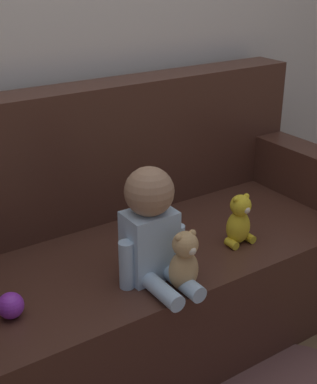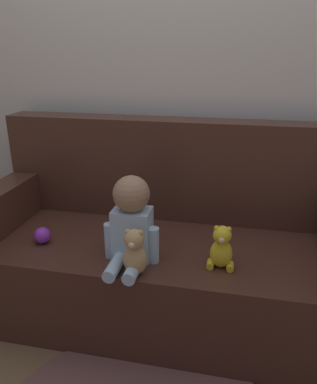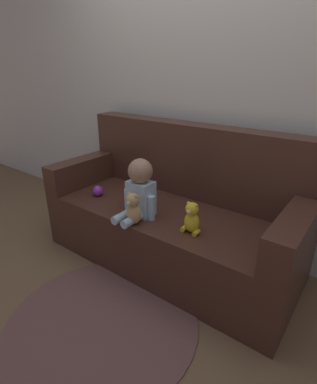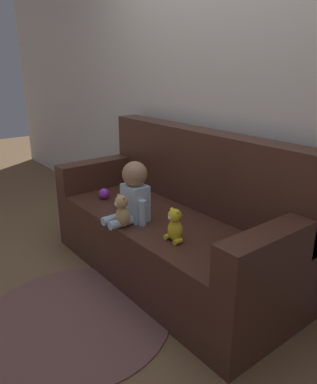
# 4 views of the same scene
# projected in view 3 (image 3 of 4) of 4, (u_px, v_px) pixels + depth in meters

# --- Properties ---
(ground_plane) EXTENTS (12.00, 12.00, 0.00)m
(ground_plane) POSITION_uv_depth(u_px,v_px,m) (168.00, 259.00, 2.40)
(ground_plane) COLOR brown
(wall_back) EXTENTS (8.00, 0.05, 2.60)m
(wall_back) POSITION_uv_depth(u_px,v_px,m) (208.00, 84.00, 2.25)
(wall_back) COLOR silver
(wall_back) RESTS_ON ground_plane
(couch) EXTENTS (1.91, 0.80, 1.03)m
(couch) POSITION_uv_depth(u_px,v_px,m) (173.00, 216.00, 2.31)
(couch) COLOR #47281E
(couch) RESTS_ON ground_plane
(person_baby) EXTENTS (0.26, 0.31, 0.41)m
(person_baby) POSITION_uv_depth(u_px,v_px,m) (139.00, 190.00, 2.03)
(person_baby) COLOR silver
(person_baby) RESTS_ON couch
(teddy_bear_brown) EXTENTS (0.11, 0.10, 0.22)m
(teddy_bear_brown) POSITION_uv_depth(u_px,v_px,m) (133.00, 209.00, 1.95)
(teddy_bear_brown) COLOR tan
(teddy_bear_brown) RESTS_ON couch
(plush_toy_side) EXTENTS (0.12, 0.09, 0.21)m
(plush_toy_side) POSITION_uv_depth(u_px,v_px,m) (192.00, 218.00, 1.85)
(plush_toy_side) COLOR yellow
(plush_toy_side) RESTS_ON couch
(toy_ball) EXTENTS (0.08, 0.08, 0.08)m
(toy_ball) POSITION_uv_depth(u_px,v_px,m) (98.00, 191.00, 2.40)
(toy_ball) COLOR purple
(toy_ball) RESTS_ON couch
(floor_rug) EXTENTS (1.15, 1.15, 0.01)m
(floor_rug) POSITION_uv_depth(u_px,v_px,m) (103.00, 322.00, 1.81)
(floor_rug) COLOR brown
(floor_rug) RESTS_ON ground_plane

